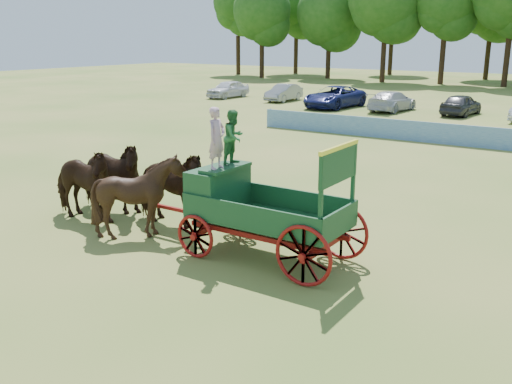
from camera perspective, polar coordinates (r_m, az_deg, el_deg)
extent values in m
plane|color=#9C8A46|center=(12.88, 10.65, -9.03)|extent=(160.00, 160.00, 0.00)
imported|color=black|center=(17.26, -17.14, 0.77)|extent=(2.68, 1.26, 2.25)
imported|color=black|center=(17.95, -14.45, 1.51)|extent=(2.77, 1.47, 2.25)
imported|color=black|center=(15.52, -11.49, -0.43)|extent=(2.08, 1.86, 2.25)
imported|color=black|center=(16.28, -8.76, 0.43)|extent=(2.74, 1.39, 2.25)
cube|color=maroon|center=(14.66, -3.74, -3.22)|extent=(0.12, 2.00, 0.12)
cube|color=maroon|center=(13.16, 6.77, -5.51)|extent=(0.12, 2.00, 0.12)
cube|color=maroon|center=(13.37, -0.05, -4.50)|extent=(3.80, 0.10, 0.12)
cube|color=maroon|center=(14.25, 2.41, -3.25)|extent=(3.80, 0.10, 0.12)
cube|color=maroon|center=(15.16, -6.45, -2.07)|extent=(2.80, 0.09, 0.09)
cube|color=#164322|center=(13.72, 1.23, -2.75)|extent=(3.80, 1.80, 0.10)
cube|color=#164322|center=(12.93, -0.86, -2.49)|extent=(3.80, 0.06, 0.55)
cube|color=#164322|center=(14.35, 3.13, -0.70)|extent=(3.80, 0.06, 0.55)
cube|color=#164322|center=(12.77, 8.38, -2.89)|extent=(0.06, 1.80, 0.55)
cube|color=#164322|center=(14.39, -3.80, 0.37)|extent=(0.85, 1.70, 1.05)
cube|color=#164322|center=(14.11, -3.03, 2.46)|extent=(0.55, 1.50, 0.08)
cube|color=#164322|center=(14.67, -4.97, -0.18)|extent=(0.10, 1.60, 0.65)
cube|color=#164322|center=(14.65, -4.39, -1.41)|extent=(0.55, 1.60, 0.06)
cube|color=#164322|center=(11.92, 6.50, -0.86)|extent=(0.08, 0.08, 1.80)
cube|color=#164322|center=(13.32, 9.66, 0.74)|extent=(0.08, 0.08, 1.80)
cube|color=#164322|center=(12.47, 8.27, 2.64)|extent=(0.07, 1.75, 0.75)
cube|color=yellow|center=(12.39, 8.34, 4.45)|extent=(0.08, 1.80, 0.09)
cube|color=yellow|center=(12.49, 8.11, 2.66)|extent=(0.02, 1.30, 0.12)
torus|color=maroon|center=(13.98, -6.10, -4.43)|extent=(1.09, 0.09, 1.09)
torus|color=maroon|center=(15.41, -1.59, -2.47)|extent=(1.09, 0.09, 1.09)
torus|color=maroon|center=(12.33, 4.75, -6.40)|extent=(1.39, 0.09, 1.39)
torus|color=maroon|center=(13.93, 8.56, -3.94)|extent=(1.39, 0.09, 1.39)
imported|color=#C496A8|center=(13.68, -3.96, 5.39)|extent=(0.36, 0.54, 1.49)
imported|color=#286C33|center=(14.24, -2.23, 5.53)|extent=(0.51, 0.66, 1.35)
cube|color=#1C569A|center=(29.78, 22.80, 4.96)|extent=(26.00, 0.08, 1.05)
imported|color=silver|center=(51.41, -2.82, 10.25)|extent=(2.03, 4.56, 1.52)
imported|color=gray|center=(48.62, 2.80, 9.89)|extent=(1.59, 4.28, 1.40)
imported|color=navy|center=(44.38, 7.87, 9.40)|extent=(3.24, 6.08, 1.63)
imported|color=silver|center=(43.05, 13.45, 8.83)|extent=(2.44, 5.13, 1.44)
imported|color=#333338|center=(42.09, 19.83, 8.23)|extent=(2.11, 4.46, 1.47)
cylinder|color=#382314|center=(83.61, -1.80, 13.51)|extent=(0.60, 0.60, 5.38)
sphere|color=#1A4B14|center=(83.70, -1.84, 18.46)|extent=(6.82, 6.82, 6.82)
cylinder|color=#382314|center=(76.71, 0.58, 13.08)|extent=(0.60, 0.60, 4.63)
sphere|color=#1A4B14|center=(76.72, 0.60, 17.72)|extent=(7.40, 7.40, 7.40)
cylinder|color=#382314|center=(76.05, 7.23, 12.87)|extent=(0.60, 0.60, 4.41)
sphere|color=#1A4B14|center=(76.04, 7.38, 17.33)|extent=(8.34, 8.34, 8.34)
cylinder|color=#382314|center=(70.84, 12.60, 12.82)|extent=(0.60, 0.60, 5.30)
cylinder|color=#382314|center=(69.55, 18.10, 12.31)|extent=(0.60, 0.60, 5.07)
cylinder|color=#382314|center=(68.11, 23.77, 11.98)|extent=(0.60, 0.60, 5.64)
cylinder|color=#382314|center=(85.48, 4.01, 13.59)|extent=(0.60, 0.60, 5.57)
sphere|color=#1A4B14|center=(85.59, 4.11, 18.59)|extent=(8.72, 8.72, 8.72)
cylinder|color=#382314|center=(84.99, 13.30, 13.03)|extent=(0.60, 0.60, 5.00)
sphere|color=#1A4B14|center=(85.04, 13.59, 17.55)|extent=(7.94, 7.94, 7.94)
cylinder|color=#382314|center=(78.89, 22.14, 12.42)|extent=(0.60, 0.60, 5.62)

